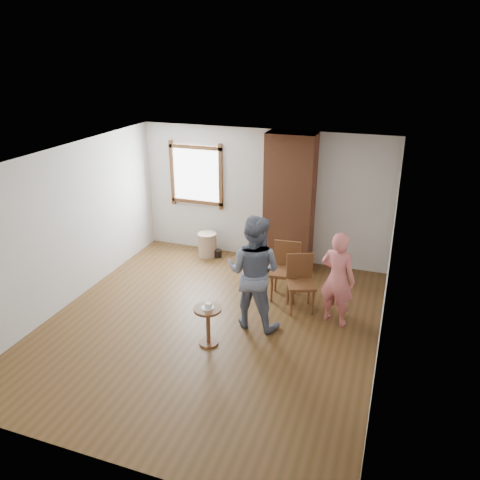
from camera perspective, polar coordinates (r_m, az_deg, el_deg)
name	(u,v)px	position (r m, az deg, el deg)	size (l,w,h in m)	color
ground	(210,325)	(7.41, -3.63, -10.30)	(5.50, 5.50, 0.00)	brown
room_shell	(219,203)	(7.16, -2.53, 4.58)	(5.04, 5.52, 2.62)	silver
brick_chimney	(289,202)	(8.85, 6.05, 4.58)	(0.90, 0.50, 2.60)	brown
stoneware_crock	(207,245)	(9.62, -4.01, -0.55)	(0.38, 0.38, 0.49)	tan
dark_pot	(218,253)	(9.61, -2.71, -1.65)	(0.16, 0.16, 0.16)	black
dining_chair_left	(286,267)	(7.99, 5.59, -3.29)	(0.49, 0.49, 0.98)	brown
dining_chair_right	(300,279)	(7.67, 7.36, -4.77)	(0.56, 0.56, 0.92)	brown
side_table	(208,320)	(6.78, -3.92, -9.68)	(0.40, 0.40, 0.60)	brown
cake_plate	(208,308)	(6.68, -3.97, -8.22)	(0.18, 0.18, 0.01)	white
cake_slice	(208,306)	(6.66, -3.90, -7.99)	(0.08, 0.07, 0.06)	white
man	(254,272)	(6.99, 1.70, -3.93)	(0.87, 0.68, 1.79)	#151D3A
person_pink	(338,279)	(7.25, 11.80, -4.66)	(0.55, 0.36, 1.52)	#E77374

